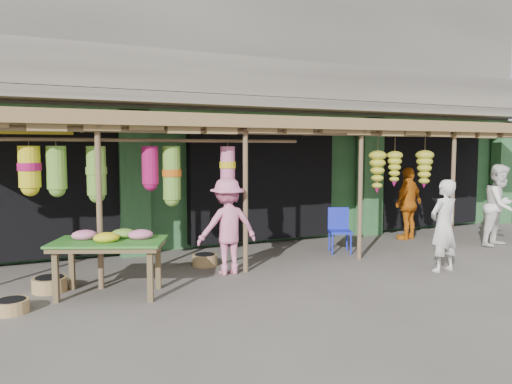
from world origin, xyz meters
name	(u,v)px	position (x,y,z in m)	size (l,w,h in m)	color
ground	(311,262)	(0.00, 0.00, 0.00)	(80.00, 80.00, 0.00)	#514C47
building	(220,107)	(0.00, 4.87, 3.37)	(16.40, 6.80, 7.00)	gray
awning	(287,131)	(-0.12, 0.80, 2.58)	(14.00, 2.70, 2.79)	brown
flower_table	(110,243)	(-3.91, -0.61, 0.79)	(1.88, 1.53, 0.98)	brown
blue_chair	(339,227)	(1.04, 0.55, 0.53)	(0.60, 0.60, 0.95)	#1B28B3
basket_left	(50,284)	(-4.75, -0.02, 0.11)	(0.53, 0.53, 0.22)	olive
basket_mid	(11,306)	(-5.27, -0.90, 0.09)	(0.46, 0.46, 0.18)	#9A7345
basket_right	(205,260)	(-2.00, 0.57, 0.11)	(0.47, 0.47, 0.21)	#A47D4C
person_front	(444,226)	(1.75, -1.66, 0.83)	(0.61, 0.40, 1.66)	silver
person_right	(500,205)	(4.72, -0.44, 0.93)	(0.90, 0.70, 1.86)	white
person_vendor	(408,203)	(3.43, 1.10, 0.88)	(1.03, 0.43, 1.77)	orange
person_shopper	(228,226)	(-1.84, -0.17, 0.85)	(1.10, 0.63, 1.70)	pink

